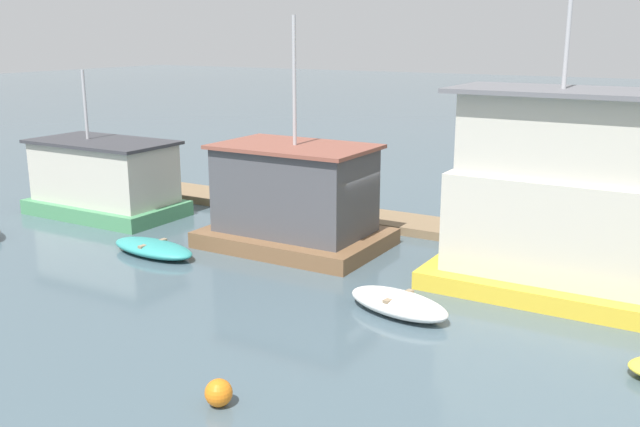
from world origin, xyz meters
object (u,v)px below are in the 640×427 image
(houseboat_yellow, at_px, (558,203))
(mooring_post_far_left, at_px, (518,228))
(houseboat_brown, at_px, (295,200))
(dinghy_teal, at_px, (153,248))
(buoy_orange, at_px, (219,393))
(houseboat_green, at_px, (105,179))
(dinghy_white, at_px, (398,303))

(houseboat_yellow, bearing_deg, mooring_post_far_left, 123.63)
(houseboat_brown, distance_m, dinghy_teal, 4.79)
(buoy_orange, bearing_deg, dinghy_teal, 140.18)
(houseboat_green, relative_size, buoy_orange, 11.07)
(houseboat_green, relative_size, dinghy_teal, 1.77)
(dinghy_white, bearing_deg, dinghy_teal, 176.54)
(dinghy_white, bearing_deg, buoy_orange, -100.01)
(dinghy_teal, bearing_deg, mooring_post_far_left, 30.06)
(dinghy_teal, xyz_separation_m, dinghy_white, (8.74, -0.53, 0.05))
(houseboat_brown, distance_m, houseboat_yellow, 8.35)
(houseboat_yellow, height_order, buoy_orange, houseboat_yellow)
(dinghy_teal, relative_size, dinghy_white, 1.09)
(buoy_orange, bearing_deg, mooring_post_far_left, 79.47)
(houseboat_green, xyz_separation_m, buoy_orange, (12.92, -9.41, -1.12))
(houseboat_yellow, bearing_deg, buoy_orange, -112.23)
(houseboat_green, bearing_deg, mooring_post_far_left, 10.37)
(houseboat_yellow, relative_size, dinghy_white, 2.73)
(houseboat_brown, height_order, dinghy_white, houseboat_brown)
(houseboat_brown, bearing_deg, houseboat_green, -178.90)
(mooring_post_far_left, bearing_deg, houseboat_yellow, -56.37)
(dinghy_teal, distance_m, buoy_orange, 10.03)
(houseboat_green, xyz_separation_m, houseboat_brown, (8.57, 0.17, 0.18))
(houseboat_green, bearing_deg, houseboat_brown, 1.10)
(houseboat_brown, distance_m, buoy_orange, 10.60)
(houseboat_green, relative_size, houseboat_brown, 0.80)
(houseboat_yellow, xyz_separation_m, dinghy_white, (-2.91, -3.77, -2.17))
(houseboat_green, distance_m, dinghy_white, 14.44)
(houseboat_brown, relative_size, buoy_orange, 13.84)
(houseboat_green, distance_m, houseboat_brown, 8.57)
(houseboat_brown, bearing_deg, buoy_orange, -65.56)
(houseboat_green, height_order, dinghy_white, houseboat_green)
(houseboat_green, height_order, buoy_orange, houseboat_green)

